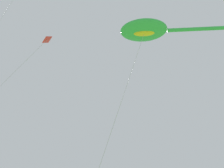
{
  "coord_description": "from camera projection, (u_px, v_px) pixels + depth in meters",
  "views": [
    {
      "loc": [
        -9.84,
        2.16,
        1.73
      ],
      "look_at": [
        -1.46,
        6.31,
        8.69
      ],
      "focal_mm": 29.33,
      "sensor_mm": 36.0,
      "label": 1
    }
  ],
  "objects": [
    {
      "name": "big_show_kite",
      "position": [
        147.0,
        31.0,
        19.12
      ],
      "size": [
        7.16,
        12.04,
        18.22
      ],
      "rotation": [
        0.0,
        0.0,
        1.98
      ],
      "color": "green",
      "rests_on": "ground"
    },
    {
      "name": "small_kite_delta_white",
      "position": [
        42.0,
        45.0,
        15.11
      ],
      "size": [
        5.12,
        0.74,
        14.81
      ],
      "rotation": [
        0.0,
        0.0,
        3.01
      ],
      "color": "red",
      "rests_on": "ground"
    }
  ]
}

